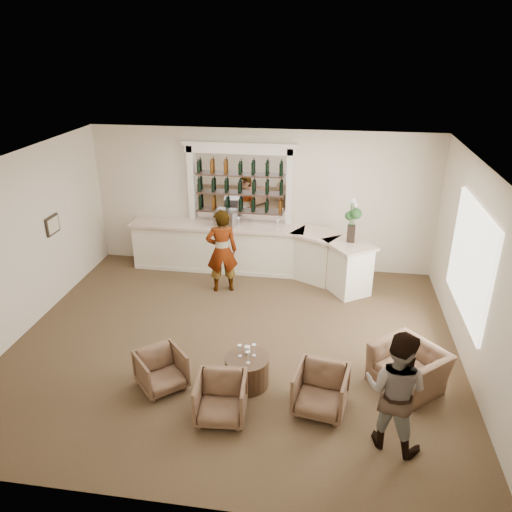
{
  "coord_description": "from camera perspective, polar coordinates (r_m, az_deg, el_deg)",
  "views": [
    {
      "loc": [
        1.56,
        -7.59,
        5.15
      ],
      "look_at": [
        0.26,
        0.9,
        1.37
      ],
      "focal_mm": 35.0,
      "sensor_mm": 36.0,
      "label": 1
    }
  ],
  "objects": [
    {
      "name": "flower_vase",
      "position": [
        10.67,
        10.94,
        4.35
      ],
      "size": [
        0.26,
        0.26,
        0.97
      ],
      "color": "black",
      "rests_on": "bar_counter"
    },
    {
      "name": "armchair_center",
      "position": [
        7.55,
        -4.04,
        -15.92
      ],
      "size": [
        0.78,
        0.8,
        0.67
      ],
      "primitive_type": "imported",
      "rotation": [
        0.0,
        0.0,
        0.08
      ],
      "color": "brown",
      "rests_on": "ground"
    },
    {
      "name": "armchair_left",
      "position": [
        8.23,
        -10.78,
        -12.69
      ],
      "size": [
        0.98,
        0.98,
        0.64
      ],
      "primitive_type": "imported",
      "rotation": [
        0.0,
        0.0,
        0.74
      ],
      "color": "brown",
      "rests_on": "ground"
    },
    {
      "name": "napkin_holder",
      "position": [
        8.13,
        -1.02,
        -10.65
      ],
      "size": [
        0.08,
        0.08,
        0.12
      ],
      "primitive_type": "cube",
      "color": "white",
      "rests_on": "cocktail_table"
    },
    {
      "name": "cocktail_table",
      "position": [
        8.19,
        -1.03,
        -13.0
      ],
      "size": [
        0.71,
        0.71,
        0.5
      ],
      "primitive_type": "cylinder",
      "color": "#48351F",
      "rests_on": "ground"
    },
    {
      "name": "guest",
      "position": [
        7.04,
        15.64,
        -14.59
      ],
      "size": [
        1.05,
        0.95,
        1.77
      ],
      "primitive_type": "imported",
      "rotation": [
        0.0,
        0.0,
        2.74
      ],
      "color": "gray",
      "rests_on": "ground"
    },
    {
      "name": "wine_glass_bar_left",
      "position": [
        11.39,
        2.5,
        3.67
      ],
      "size": [
        0.07,
        0.07,
        0.21
      ],
      "primitive_type": null,
      "color": "white",
      "rests_on": "bar_counter"
    },
    {
      "name": "ground",
      "position": [
        9.3,
        -2.48,
        -9.9
      ],
      "size": [
        8.0,
        8.0,
        0.0
      ],
      "primitive_type": "plane",
      "color": "brown",
      "rests_on": "ground"
    },
    {
      "name": "wine_glass_tbl_a",
      "position": [
        8.03,
        -1.87,
        -10.76
      ],
      "size": [
        0.07,
        0.07,
        0.21
      ],
      "primitive_type": null,
      "color": "white",
      "rests_on": "cocktail_table"
    },
    {
      "name": "espresso_machine",
      "position": [
        11.48,
        -3.5,
        4.31
      ],
      "size": [
        0.5,
        0.44,
        0.39
      ],
      "primitive_type": "cube",
      "rotation": [
        0.0,
        0.0,
        -0.15
      ],
      "color": "#BCBCC1",
      "rests_on": "bar_counter"
    },
    {
      "name": "wine_glass_tbl_b",
      "position": [
        8.04,
        -0.23,
        -10.7
      ],
      "size": [
        0.07,
        0.07,
        0.21
      ],
      "primitive_type": null,
      "color": "white",
      "rests_on": "cocktail_table"
    },
    {
      "name": "room_shell",
      "position": [
        8.87,
        -0.84,
        5.27
      ],
      "size": [
        8.04,
        7.02,
        3.32
      ],
      "color": "beige",
      "rests_on": "ground"
    },
    {
      "name": "armchair_right",
      "position": [
        7.71,
        7.41,
        -14.95
      ],
      "size": [
        0.88,
        0.89,
        0.71
      ],
      "primitive_type": "imported",
      "rotation": [
        0.0,
        0.0,
        -0.17
      ],
      "color": "brown",
      "rests_on": "ground"
    },
    {
      "name": "back_bar_alcove",
      "position": [
        11.61,
        -1.88,
        8.16
      ],
      "size": [
        2.64,
        0.25,
        3.0
      ],
      "color": "white",
      "rests_on": "ground"
    },
    {
      "name": "sommelier",
      "position": [
        10.74,
        -3.92,
        0.57
      ],
      "size": [
        0.78,
        0.62,
        1.86
      ],
      "primitive_type": "imported",
      "rotation": [
        0.0,
        0.0,
        3.44
      ],
      "color": "gray",
      "rests_on": "ground"
    },
    {
      "name": "armchair_far",
      "position": [
        8.47,
        17.06,
        -12.09
      ],
      "size": [
        1.38,
        1.39,
        0.68
      ],
      "primitive_type": "imported",
      "rotation": [
        0.0,
        0.0,
        -0.83
      ],
      "color": "brown",
      "rests_on": "ground"
    },
    {
      "name": "wine_glass_bar_right",
      "position": [
        11.53,
        -2.0,
        3.94
      ],
      "size": [
        0.07,
        0.07,
        0.21
      ],
      "primitive_type": null,
      "color": "white",
      "rests_on": "bar_counter"
    },
    {
      "name": "wine_glass_tbl_c",
      "position": [
        7.87,
        -0.92,
        -11.52
      ],
      "size": [
        0.07,
        0.07,
        0.21
      ],
      "primitive_type": null,
      "color": "white",
      "rests_on": "cocktail_table"
    },
    {
      "name": "bar_counter",
      "position": [
        11.66,
        -0.52,
        0.63
      ],
      "size": [
        5.72,
        1.8,
        1.14
      ],
      "color": "white",
      "rests_on": "ground"
    }
  ]
}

